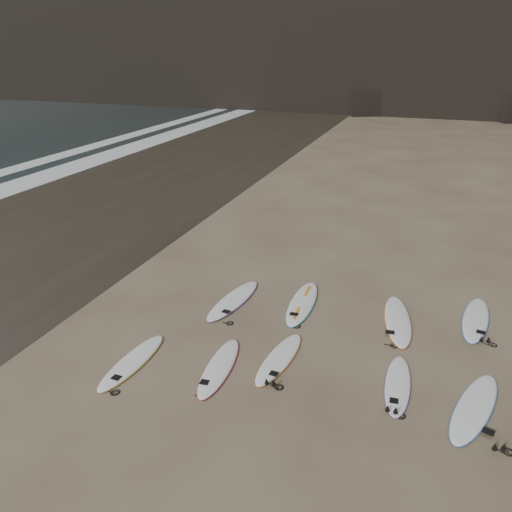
{
  "coord_description": "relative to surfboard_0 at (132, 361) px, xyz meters",
  "views": [
    {
      "loc": [
        1.84,
        -9.45,
        6.9
      ],
      "look_at": [
        -2.43,
        2.42,
        1.5
      ],
      "focal_mm": 35.0,
      "sensor_mm": 36.0,
      "label": 1
    }
  ],
  "objects": [
    {
      "name": "surfboard_8",
      "position": [
        7.65,
        4.81,
        0.0
      ],
      "size": [
        0.94,
        2.7,
        0.1
      ],
      "primitive_type": "ellipsoid",
      "rotation": [
        0.0,
        0.0,
        -0.12
      ],
      "color": "white",
      "rests_on": "ground"
    },
    {
      "name": "wet_sand",
      "position": [
        -8.82,
        11.26,
        -0.04
      ],
      "size": [
        12.0,
        200.0,
        0.01
      ],
      "primitive_type": "cube",
      "color": "#383026",
      "rests_on": "ground"
    },
    {
      "name": "ground",
      "position": [
        4.18,
        1.26,
        -0.04
      ],
      "size": [
        240.0,
        240.0,
        0.0
      ],
      "primitive_type": "plane",
      "color": "#897559",
      "rests_on": "ground"
    },
    {
      "name": "surfboard_5",
      "position": [
        1.08,
        3.61,
        0.01
      ],
      "size": [
        0.99,
        2.8,
        0.1
      ],
      "primitive_type": "ellipsoid",
      "rotation": [
        0.0,
        0.0,
        -0.12
      ],
      "color": "white",
      "rests_on": "ground"
    },
    {
      "name": "foam_near",
      "position": [
        -14.32,
        11.26,
        -0.02
      ],
      "size": [
        2.2,
        200.0,
        0.05
      ],
      "primitive_type": "cube",
      "color": "white",
      "rests_on": "ground"
    },
    {
      "name": "surfboard_2",
      "position": [
        3.2,
        1.29,
        -0.0
      ],
      "size": [
        0.82,
        2.41,
        0.08
      ],
      "primitive_type": "ellipsoid",
      "rotation": [
        0.0,
        0.0,
        -0.11
      ],
      "color": "white",
      "rests_on": "ground"
    },
    {
      "name": "surfboard_0",
      "position": [
        0.0,
        0.0,
        0.0
      ],
      "size": [
        0.7,
        2.48,
        0.09
      ],
      "primitive_type": "ellipsoid",
      "rotation": [
        0.0,
        0.0,
        -0.05
      ],
      "color": "white",
      "rests_on": "ground"
    },
    {
      "name": "surfboard_3",
      "position": [
        5.93,
        1.23,
        -0.0
      ],
      "size": [
        0.62,
        2.25,
        0.08
      ],
      "primitive_type": "ellipsoid",
      "rotation": [
        0.0,
        0.0,
        0.04
      ],
      "color": "white",
      "rests_on": "ground"
    },
    {
      "name": "surfboard_7",
      "position": [
        5.67,
        4.05,
        0.01
      ],
      "size": [
        1.12,
        2.83,
        0.1
      ],
      "primitive_type": "ellipsoid",
      "rotation": [
        0.0,
        0.0,
        0.17
      ],
      "color": "white",
      "rests_on": "ground"
    },
    {
      "name": "surfboard_1",
      "position": [
        2.0,
        0.5,
        -0.0
      ],
      "size": [
        0.78,
        2.44,
        0.09
      ],
      "primitive_type": "ellipsoid",
      "rotation": [
        0.0,
        0.0,
        0.09
      ],
      "color": "white",
      "rests_on": "ground"
    },
    {
      "name": "surfboard_4",
      "position": [
        7.47,
        1.0,
        0.0
      ],
      "size": [
        1.37,
        2.72,
        0.1
      ],
      "primitive_type": "ellipsoid",
      "rotation": [
        0.0,
        0.0,
        -0.29
      ],
      "color": "white",
      "rests_on": "ground"
    },
    {
      "name": "surfboard_6",
      "position": [
        3.01,
        4.12,
        0.01
      ],
      "size": [
        0.78,
        2.81,
        0.1
      ],
      "primitive_type": "ellipsoid",
      "rotation": [
        0.0,
        0.0,
        0.04
      ],
      "color": "white",
      "rests_on": "ground"
    }
  ]
}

